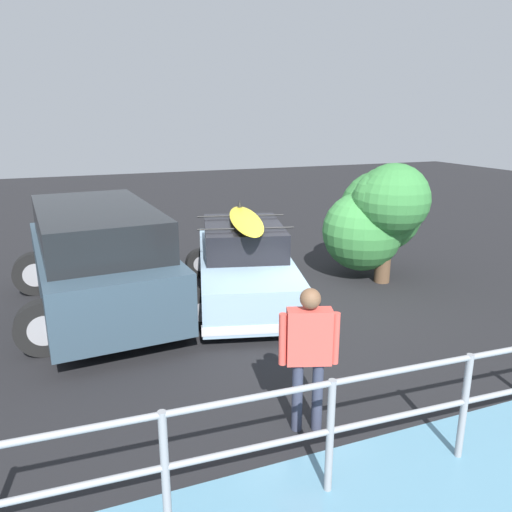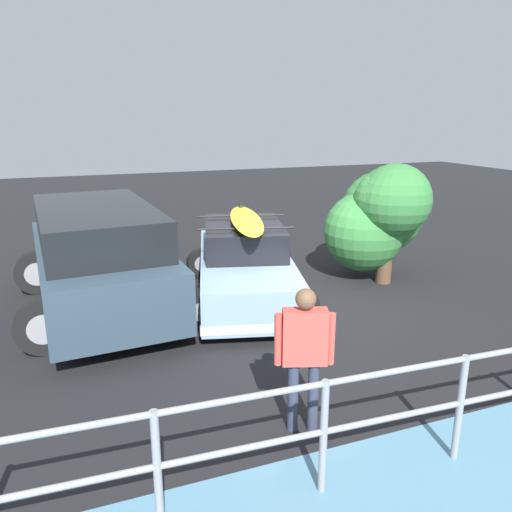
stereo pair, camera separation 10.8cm
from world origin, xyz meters
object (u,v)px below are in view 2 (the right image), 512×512
Objects in this scene: bush_near_left at (380,212)px; suv_car at (99,257)px; person_bystander at (304,348)px; sedan_car at (244,263)px.

suv_car is at bearing -1.71° from bush_near_left.
bush_near_left is at bearing -131.47° from person_bystander.
person_bystander is at bearing 48.53° from bush_near_left.
bush_near_left reaches higher than sedan_car.
suv_car is (2.55, -0.24, 0.31)m from sedan_car.
sedan_car is 1.89× the size of bush_near_left.
person_bystander is at bearing 79.26° from sedan_car.
sedan_car is at bearing 174.53° from suv_car.
bush_near_left reaches higher than suv_car.
sedan_car is at bearing 1.57° from bush_near_left.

